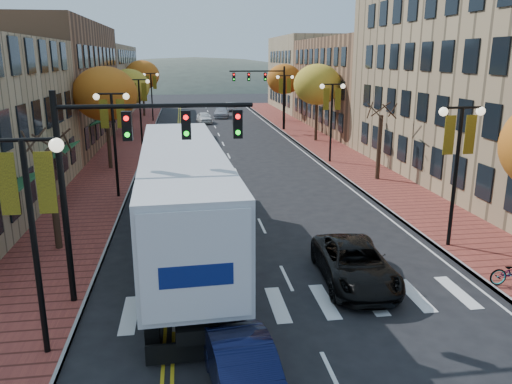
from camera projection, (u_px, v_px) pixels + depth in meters
name	position (u px, v px, depth m)	size (l,w,h in m)	color
ground	(313.00, 335.00, 14.74)	(200.00, 200.00, 0.00)	black
sidewalk_left	(124.00, 148.00, 44.55)	(4.00, 85.00, 0.15)	brown
sidewalk_right	(320.00, 144.00, 47.01)	(4.00, 85.00, 0.15)	brown
building_left_mid	(34.00, 85.00, 45.38)	(12.00, 24.00, 11.00)	brown
building_left_far	(86.00, 81.00, 69.46)	(12.00, 26.00, 9.50)	#9E8966
building_right_mid	(381.00, 84.00, 56.10)	(15.00, 24.00, 10.00)	brown
building_right_far	(327.00, 74.00, 76.99)	(15.00, 20.00, 11.00)	#9E8966
tree_left_a	(54.00, 200.00, 20.57)	(0.28, 0.28, 4.20)	#382619
tree_left_b	(105.00, 94.00, 35.02)	(4.48, 4.48, 7.21)	#382619
tree_left_c	(129.00, 87.00, 50.41)	(4.16, 4.16, 6.69)	#382619
tree_left_d	(142.00, 75.00, 67.47)	(4.61, 4.61, 7.42)	#382619
tree_right_b	(379.00, 147.00, 32.58)	(0.28, 0.28, 4.20)	#382619
tree_right_c	(317.00, 85.00, 47.04)	(4.48, 4.48, 7.21)	#382619
tree_right_d	(284.00, 79.00, 62.36)	(4.35, 4.35, 7.00)	#382619
lamp_left_a	(30.00, 207.00, 12.59)	(1.96, 0.36, 6.05)	black
lamp_left_b	(113.00, 125.00, 27.88)	(1.96, 0.36, 6.05)	black
lamp_left_c	(140.00, 99.00, 45.08)	(1.96, 0.36, 6.05)	black
lamp_left_d	(151.00, 87.00, 62.28)	(1.96, 0.36, 6.05)	black
lamp_right_a	(458.00, 150.00, 20.38)	(1.96, 0.36, 6.05)	black
lamp_right_b	(332.00, 107.00, 37.58)	(1.96, 0.36, 6.05)	black
lamp_right_c	(285.00, 92.00, 54.78)	(1.96, 0.36, 6.05)	black
traffic_mast_near	(123.00, 157.00, 15.57)	(6.10, 0.35, 7.00)	black
traffic_mast_far	(267.00, 86.00, 54.33)	(6.10, 0.34, 7.00)	black
semi_truck	(182.00, 188.00, 20.82)	(3.67, 18.47, 4.59)	black
navy_sedan	(245.00, 372.00, 11.88)	(1.47, 4.23, 1.39)	black
black_suv	(355.00, 264.00, 18.04)	(2.39, 5.19, 1.44)	black
car_far_white	(204.00, 118.00, 62.08)	(1.58, 3.93, 1.34)	white
car_far_silver	(221.00, 112.00, 67.88)	(1.97, 4.84, 1.41)	#ABABB3
car_far_oncoming	(230.00, 107.00, 76.26)	(1.36, 3.90, 1.28)	#99989F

